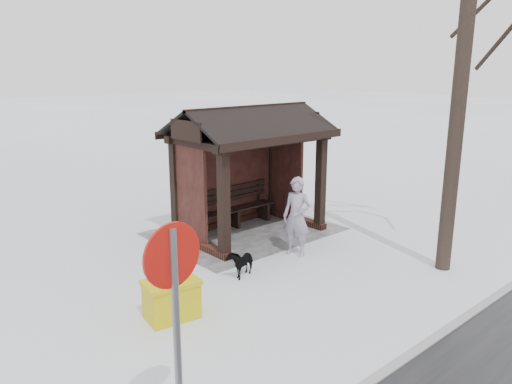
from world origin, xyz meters
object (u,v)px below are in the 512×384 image
at_px(grit_bin, 172,299).
at_px(dog, 241,262).
at_px(bus_shelter, 246,145).
at_px(road_sign, 174,295).
at_px(pedestrian, 297,217).

bearing_deg(grit_bin, dog, -155.06).
bearing_deg(bus_shelter, dog, 47.29).
height_order(dog, grit_bin, grit_bin).
bearing_deg(dog, grit_bin, -94.18).
height_order(bus_shelter, road_sign, bus_shelter).
relative_size(bus_shelter, dog, 5.40).
height_order(bus_shelter, pedestrian, bus_shelter).
distance_m(pedestrian, dog, 1.71).
height_order(bus_shelter, dog, bus_shelter).
height_order(pedestrian, dog, pedestrian).
height_order(pedestrian, road_sign, road_sign).
distance_m(bus_shelter, road_sign, 7.28).
relative_size(pedestrian, road_sign, 0.67).
distance_m(bus_shelter, dog, 3.23).
relative_size(bus_shelter, pedestrian, 2.11).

